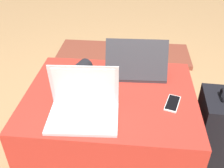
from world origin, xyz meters
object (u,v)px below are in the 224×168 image
object	(u,v)px
cell_phone	(173,103)
backpack	(214,129)
wrist_brace	(78,72)
laptop_far	(136,67)
laptop_near	(83,106)

from	to	relation	value
cell_phone	backpack	bearing A→B (deg)	34.50
backpack	wrist_brace	size ratio (longest dim) A/B	2.44
laptop_far	cell_phone	world-z (taller)	laptop_far
laptop_near	backpack	distance (m)	0.84
laptop_near	cell_phone	bearing A→B (deg)	12.80
laptop_far	cell_phone	bearing A→B (deg)	123.62
laptop_far	wrist_brace	size ratio (longest dim) A/B	1.78
laptop_near	cell_phone	distance (m)	0.48
laptop_near	wrist_brace	distance (m)	0.34
cell_phone	wrist_brace	distance (m)	0.58
laptop_near	laptop_far	world-z (taller)	laptop_near
cell_phone	backpack	size ratio (longest dim) A/B	0.30
laptop_near	laptop_far	distance (m)	0.49
wrist_brace	cell_phone	bearing A→B (deg)	-19.65
laptop_near	laptop_far	bearing A→B (deg)	55.66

